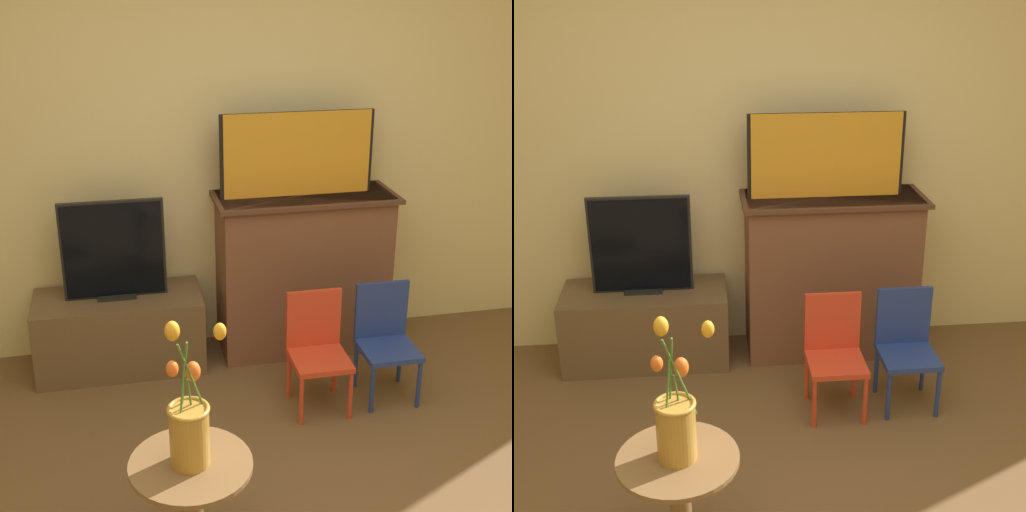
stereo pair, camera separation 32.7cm
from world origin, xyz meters
The scene contains 9 objects.
wall_back centered at (0.00, 2.13, 1.35)m, with size 8.00×0.06×2.70m.
fireplace_mantel centered at (0.42, 1.90, 0.51)m, with size 1.07×0.44×0.99m.
painting centered at (0.37, 1.90, 1.23)m, with size 0.90×0.03×0.48m.
tv_stand centered at (-0.70, 1.86, 0.23)m, with size 0.96×0.44×0.45m.
tv_monitor centered at (-0.70, 1.87, 0.73)m, with size 0.58×0.12×0.58m.
chair_red centered at (0.33, 1.25, 0.35)m, with size 0.30×0.30×0.63m.
chair_blue centered at (0.72, 1.28, 0.35)m, with size 0.30×0.30×0.63m.
side_table centered at (-0.47, 0.22, 0.33)m, with size 0.46×0.46×0.51m.
vase_tulips centered at (-0.47, 0.23, 0.67)m, with size 0.23×0.20×0.54m.
Camera 2 is at (-0.35, -1.99, 2.20)m, focal length 50.00 mm.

